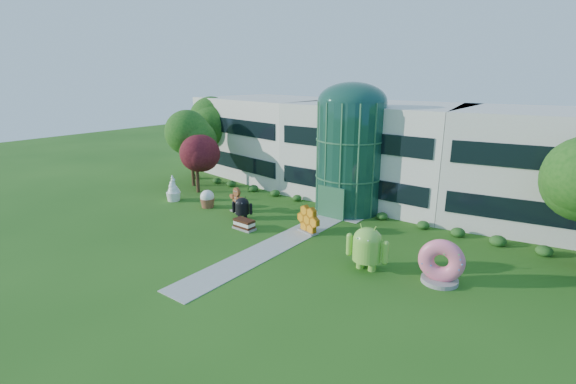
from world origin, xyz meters
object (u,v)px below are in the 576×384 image
Objects in this scene: donut at (442,261)px; gingerbread at (237,199)px; android_green at (367,245)px; android_black at (242,206)px.

gingerbread is (-19.05, 2.36, -0.27)m from donut.
android_black is (-13.02, 2.33, -0.55)m from android_green.
donut is at bearing -23.37° from android_black.
android_green is 13.24m from android_black.
gingerbread is at bearing 161.13° from donut.
gingerbread is (-1.71, 1.14, 0.03)m from android_black.
gingerbread is at bearing 127.01° from android_black.
android_green reaches higher than android_black.
android_green is 1.18× the size of donut.
android_green is at bearing -29.51° from android_black.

